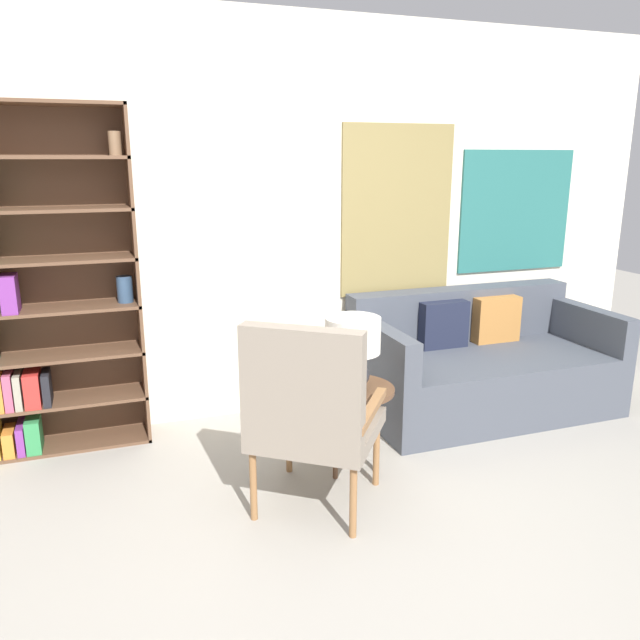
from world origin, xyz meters
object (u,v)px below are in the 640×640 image
Objects in this scene: couch at (480,366)px; table_lamp at (353,344)px; side_table at (352,397)px; armchair at (310,409)px; bookshelf at (24,301)px.

table_lamp reaches higher than couch.
table_lamp is at bearing -49.43° from side_table.
table_lamp reaches higher than side_table.
side_table is at bearing 44.67° from armchair.
bookshelf is 2.02m from side_table.
bookshelf reaches higher than side_table.
armchair is 0.57× the size of couch.
table_lamp is (0.00, -0.00, 0.32)m from side_table.
couch is 1.38m from side_table.
bookshelf is at bearing 152.89° from table_lamp.
bookshelf reaches higher than armchair.
table_lamp is (0.38, 0.37, 0.19)m from armchair.
table_lamp is (1.74, -0.89, -0.19)m from bookshelf.
armchair is (1.36, -1.26, -0.38)m from bookshelf.
armchair is at bearing -149.65° from couch.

